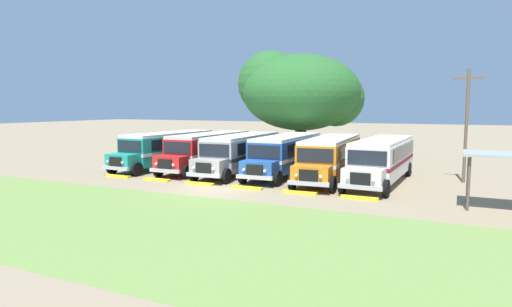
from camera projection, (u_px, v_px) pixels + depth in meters
ground_plane at (215, 189)px, 25.83m from camera, size 220.00×220.00×0.00m
foreground_grass_strip at (121, 220)px, 18.76m from camera, size 80.00×11.33×0.01m
parked_bus_slot_0 at (167, 148)px, 35.39m from camera, size 2.98×10.88×2.82m
parked_bus_slot_1 at (209, 149)px, 34.26m from camera, size 2.84×10.86×2.82m
parked_bus_slot_2 at (241, 151)px, 32.46m from camera, size 3.13×10.90×2.82m
parked_bus_slot_3 at (286, 153)px, 31.59m from camera, size 2.98×10.88×2.82m
parked_bus_slot_4 at (330, 156)px, 29.50m from camera, size 3.26×10.93×2.82m
parked_bus_slot_5 at (382, 158)px, 28.15m from camera, size 2.99×10.88×2.82m
curb_wheelstop_0 at (118, 176)px, 30.27m from camera, size 2.00×0.36×0.15m
curb_wheelstop_1 at (157, 180)px, 28.82m from camera, size 2.00×0.36×0.15m
curb_wheelstop_2 at (200, 184)px, 27.38m from camera, size 2.00×0.36×0.15m
curb_wheelstop_3 at (247, 188)px, 25.94m from camera, size 2.00×0.36×0.15m
curb_wheelstop_4 at (300, 193)px, 24.50m from camera, size 2.00×0.36×0.15m
curb_wheelstop_5 at (359, 198)px, 23.06m from camera, size 2.00×0.36×0.15m
broad_shade_tree at (301, 92)px, 40.74m from camera, size 11.43×11.72×10.16m
utility_pole at (466, 122)px, 27.75m from camera, size 1.80×0.20×7.33m
waiting_shelter at (505, 159)px, 20.55m from camera, size 3.60×2.60×2.72m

